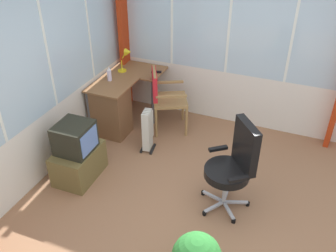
{
  "coord_description": "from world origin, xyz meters",
  "views": [
    {
      "loc": [
        -2.77,
        -0.71,
        3.1
      ],
      "look_at": [
        0.77,
        0.75,
        0.62
      ],
      "focal_mm": 39.72,
      "sensor_mm": 36.0,
      "label": 1
    }
  ],
  "objects": [
    {
      "name": "ground",
      "position": [
        0.0,
        0.0,
        -0.03
      ],
      "size": [
        5.35,
        5.23,
        0.06
      ],
      "primitive_type": "cube",
      "color": "#926546"
    },
    {
      "name": "north_window_panel",
      "position": [
        0.0,
        2.15,
        1.39
      ],
      "size": [
        4.35,
        0.07,
        2.78
      ],
      "color": "silver",
      "rests_on": "ground"
    },
    {
      "name": "east_window_panel",
      "position": [
        2.21,
        0.0,
        1.39
      ],
      "size": [
        0.07,
        4.23,
        2.78
      ],
      "color": "silver",
      "rests_on": "ground"
    },
    {
      "name": "curtain_corner",
      "position": [
        2.08,
        2.02,
        1.34
      ],
      "size": [
        0.27,
        0.09,
        2.68
      ],
      "primitive_type": "cube",
      "rotation": [
        0.0,
        0.0,
        0.06
      ],
      "color": "#B53213",
      "rests_on": "ground"
    },
    {
      "name": "desk",
      "position": [
        1.23,
        1.81,
        0.4
      ],
      "size": [
        1.21,
        0.78,
        0.75
      ],
      "color": "brown",
      "rests_on": "ground"
    },
    {
      "name": "desk_lamp",
      "position": [
        1.81,
        1.85,
        0.97
      ],
      "size": [
        0.22,
        0.19,
        0.34
      ],
      "color": "yellow",
      "rests_on": "desk"
    },
    {
      "name": "tv_remote",
      "position": [
        1.88,
        1.4,
        0.76
      ],
      "size": [
        0.09,
        0.16,
        0.02
      ],
      "primitive_type": "cube",
      "rotation": [
        0.0,
        0.0,
        0.34
      ],
      "color": "black",
      "rests_on": "desk"
    },
    {
      "name": "spray_bottle",
      "position": [
        1.38,
        1.91,
        0.85
      ],
      "size": [
        0.06,
        0.06,
        0.22
      ],
      "color": "silver",
      "rests_on": "desk"
    },
    {
      "name": "wooden_armchair",
      "position": [
        1.57,
        1.18,
        0.61
      ],
      "size": [
        0.65,
        0.65,
        0.95
      ],
      "color": "#9C7745",
      "rests_on": "ground"
    },
    {
      "name": "office_chair",
      "position": [
        0.4,
        -0.18,
        0.61
      ],
      "size": [
        0.61,
        0.61,
        1.08
      ],
      "color": "#B7B7BF",
      "rests_on": "ground"
    },
    {
      "name": "tv_on_stand",
      "position": [
        0.16,
        1.7,
        0.34
      ],
      "size": [
        0.65,
        0.46,
        0.77
      ],
      "color": "brown",
      "rests_on": "ground"
    },
    {
      "name": "space_heater",
      "position": [
        1.02,
        1.15,
        0.31
      ],
      "size": [
        0.28,
        0.2,
        0.61
      ],
      "color": "silver",
      "rests_on": "ground"
    }
  ]
}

